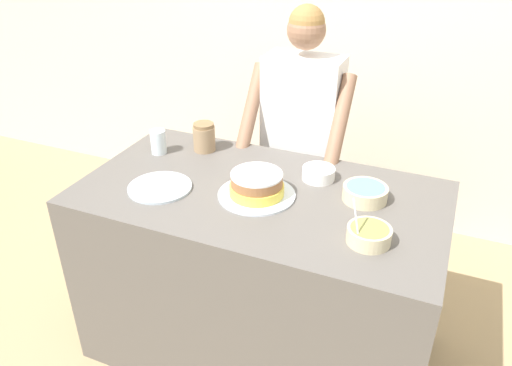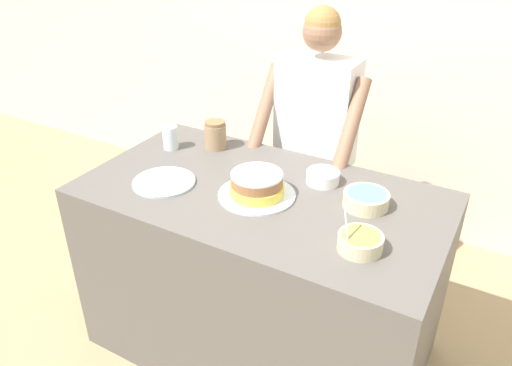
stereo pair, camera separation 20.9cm
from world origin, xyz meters
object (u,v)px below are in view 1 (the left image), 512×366
Objects in this scene: frosting_bowl_white at (319,173)px; ceramic_plate at (160,187)px; frosting_bowl_blue at (365,193)px; drinking_glass at (158,142)px; person_baker at (301,129)px; frosting_bowl_olive at (369,234)px; stoneware_jar at (204,137)px; cake at (256,186)px.

ceramic_plate is at bearing -149.86° from frosting_bowl_white.
drinking_glass is (-1.04, 0.05, 0.03)m from frosting_bowl_blue.
person_baker is 0.98m from frosting_bowl_olive.
frosting_bowl_olive is at bearing -26.35° from stoneware_jar.
ceramic_plate is at bearing -116.03° from person_baker.
frosting_bowl_olive is at bearing -2.21° from ceramic_plate.
drinking_glass is at bearing -140.34° from person_baker.
frosting_bowl_olive is 1.25× the size of stoneware_jar.
drinking_glass reaches higher than cake.
stoneware_jar is at bearing 31.41° from drinking_glass.
stoneware_jar is at bearing 142.91° from cake.
frosting_bowl_olive is 1.17m from drinking_glass.
frosting_bowl_blue is at bearing -23.08° from frosting_bowl_white.
ceramic_plate is at bearing -89.42° from stoneware_jar.
frosting_bowl_olive is at bearing -56.89° from person_baker.
frosting_bowl_olive is at bearing -75.14° from frosting_bowl_blue.
frosting_bowl_olive reaches higher than stoneware_jar.
frosting_bowl_blue is 0.88m from ceramic_plate.
stoneware_jar is (0.19, 0.12, 0.01)m from drinking_glass.
frosting_bowl_white is at bearing 30.14° from ceramic_plate.
stoneware_jar reaches higher than cake.
frosting_bowl_white is at bearing 156.92° from frosting_bowl_blue.
stoneware_jar is (-0.85, 0.17, 0.04)m from frosting_bowl_blue.
person_baker is 0.68m from cake.
frosting_bowl_olive reaches higher than drinking_glass.
stoneware_jar is (-0.39, -0.37, 0.04)m from person_baker.
drinking_glass is at bearing -148.59° from stoneware_jar.
drinking_glass is at bearing 177.36° from frosting_bowl_blue.
stoneware_jar is at bearing 90.58° from ceramic_plate.
frosting_bowl_olive reaches higher than cake.
frosting_bowl_blue is (-0.08, 0.29, 0.00)m from frosting_bowl_olive.
ceramic_plate is 1.94× the size of stoneware_jar.
frosting_bowl_blue is (0.23, -0.10, 0.00)m from frosting_bowl_white.
frosting_bowl_olive is at bearing -16.92° from drinking_glass.
frosting_bowl_olive is 1.51× the size of drinking_glass.
frosting_bowl_white is at bearing 3.58° from drinking_glass.
frosting_bowl_white is 1.03× the size of stoneware_jar.
frosting_bowl_white is at bearing -6.24° from stoneware_jar.
person_baker reaches higher than frosting_bowl_blue.
cake reaches higher than ceramic_plate.
frosting_bowl_olive is at bearing -15.81° from cake.
person_baker reaches higher than ceramic_plate.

